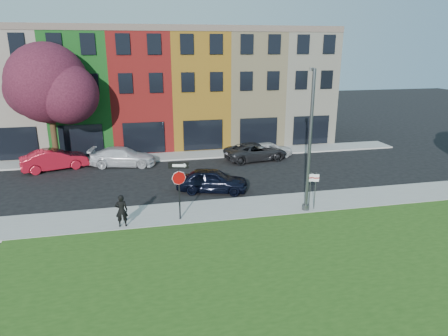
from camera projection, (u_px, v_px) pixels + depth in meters
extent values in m
plane|color=black|center=(257.00, 232.00, 19.78)|extent=(120.00, 120.00, 0.00)
cube|color=gray|center=(275.00, 205.00, 22.97)|extent=(40.00, 3.00, 0.12)
cube|color=gray|center=(170.00, 156.00, 33.16)|extent=(40.00, 2.40, 0.12)
cube|color=beige|center=(25.00, 92.00, 35.05)|extent=(5.00, 10.00, 10.00)
cube|color=#227E26|center=(84.00, 91.00, 36.07)|extent=(5.00, 10.00, 10.00)
cube|color=#AC1F1C|center=(140.00, 89.00, 37.10)|extent=(5.00, 10.00, 10.00)
cube|color=gold|center=(194.00, 88.00, 38.12)|extent=(5.00, 10.00, 10.00)
cube|color=tan|center=(244.00, 87.00, 39.15)|extent=(5.00, 10.00, 10.00)
cube|color=#BDB6A0|center=(292.00, 86.00, 40.17)|extent=(5.00, 10.00, 10.00)
cube|color=black|center=(174.00, 136.00, 33.90)|extent=(30.00, 0.12, 2.60)
cylinder|color=black|center=(179.00, 192.00, 20.58)|extent=(0.08, 0.08, 3.04)
cylinder|color=silver|center=(179.00, 178.00, 20.34)|extent=(0.73, 0.19, 0.75)
cylinder|color=maroon|center=(179.00, 178.00, 20.31)|extent=(0.69, 0.17, 0.71)
cube|color=black|center=(178.00, 165.00, 20.14)|extent=(1.03, 0.27, 0.34)
cube|color=silver|center=(178.00, 166.00, 20.11)|extent=(0.65, 0.16, 0.14)
imported|color=black|center=(122.00, 211.00, 19.93)|extent=(0.62, 0.42, 1.69)
imported|color=black|center=(212.00, 180.00, 25.10)|extent=(4.24, 5.42, 1.51)
imported|color=maroon|center=(55.00, 160.00, 29.60)|extent=(4.35, 5.65, 1.55)
imported|color=silver|center=(123.00, 157.00, 30.59)|extent=(3.67, 5.61, 1.43)
imported|color=black|center=(256.00, 151.00, 32.15)|extent=(3.82, 5.78, 1.42)
imported|color=silver|center=(269.00, 149.00, 33.04)|extent=(2.63, 4.26, 1.30)
cylinder|color=#4D5052|center=(310.00, 143.00, 21.09)|extent=(0.18, 0.18, 7.64)
cylinder|color=#4D5052|center=(306.00, 207.00, 22.17)|extent=(0.40, 0.40, 0.30)
cylinder|color=#4D5052|center=(313.00, 69.00, 20.95)|extent=(0.83, 1.91, 0.12)
cube|color=#4D5052|center=(312.00, 69.00, 22.01)|extent=(0.43, 0.60, 0.16)
cylinder|color=#4D5052|center=(310.00, 191.00, 21.93)|extent=(0.05, 0.05, 2.17)
cube|color=silver|center=(311.00, 178.00, 21.68)|extent=(0.32, 0.04, 0.42)
cube|color=maroon|center=(311.00, 178.00, 21.66)|extent=(0.32, 0.03, 0.06)
cylinder|color=#4D5052|center=(315.00, 191.00, 22.00)|extent=(0.05, 0.05, 2.13)
cube|color=silver|center=(316.00, 178.00, 21.75)|extent=(0.32, 0.07, 0.42)
cube|color=maroon|center=(316.00, 178.00, 21.73)|extent=(0.32, 0.06, 0.06)
cylinder|color=black|center=(54.00, 138.00, 30.38)|extent=(0.44, 0.44, 4.09)
sphere|color=black|center=(47.00, 83.00, 29.19)|extent=(5.85, 5.85, 5.85)
sphere|color=black|center=(68.00, 94.00, 28.88)|extent=(4.39, 4.39, 4.39)
sphere|color=black|center=(33.00, 90.00, 30.05)|extent=(4.10, 4.10, 4.10)
sphere|color=black|center=(51.00, 68.00, 29.50)|extent=(3.51, 3.51, 3.51)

